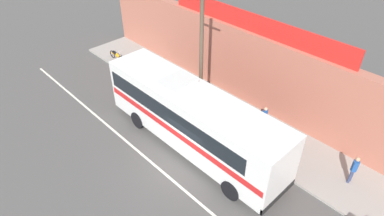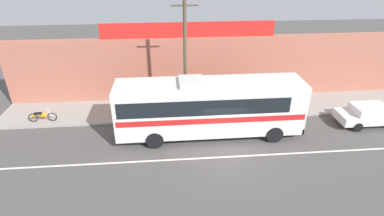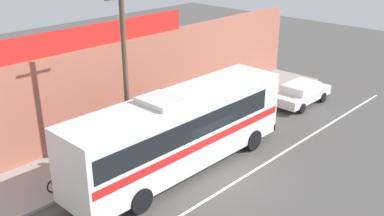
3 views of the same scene
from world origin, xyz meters
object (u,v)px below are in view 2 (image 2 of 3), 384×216
utility_pole (185,60)px  pedestrian_far_right (158,98)px  motorcycle_red (42,116)px  intercity_bus (208,105)px  parked_car (370,114)px  pedestrian_near_shop (229,93)px  motorcycle_purple (140,112)px  pedestrian_by_curb (300,91)px

utility_pole → pedestrian_far_right: utility_pole is taller
utility_pole → motorcycle_red: (-9.69, 0.41, -3.76)m
utility_pole → pedestrian_far_right: size_ratio=5.02×
intercity_bus → parked_car: (10.96, 0.34, -1.33)m
pedestrian_near_shop → motorcycle_purple: bearing=-166.6°
utility_pole → pedestrian_by_curb: bearing=11.0°
pedestrian_near_shop → pedestrian_by_curb: pedestrian_by_curb is taller
parked_car → pedestrian_by_curb: (-3.54, 3.31, 0.35)m
motorcycle_red → motorcycle_purple: same height
parked_car → pedestrian_by_curb: bearing=136.9°
parked_car → motorcycle_red: parked_car is taller
pedestrian_near_shop → pedestrian_by_curb: bearing=-1.7°
pedestrian_far_right → parked_car: bearing=-11.9°
pedestrian_by_curb → intercity_bus: bearing=-153.8°
intercity_bus → utility_pole: 3.24m
motorcycle_purple → pedestrian_by_curb: (11.81, 1.38, 0.53)m
parked_car → utility_pole: 12.83m
intercity_bus → pedestrian_far_right: 4.66m
parked_car → pedestrian_far_right: (-14.07, 2.98, 0.33)m
parked_car → motorcycle_purple: (-15.35, 1.93, -0.17)m
intercity_bus → motorcycle_red: (-10.95, 2.37, -1.50)m
utility_pole → pedestrian_by_curb: size_ratio=4.93×
parked_car → motorcycle_red: bearing=174.7°
motorcycle_red → pedestrian_near_shop: bearing=6.3°
motorcycle_purple → pedestrian_near_shop: 6.68m
pedestrian_near_shop → utility_pole: bearing=-151.0°
motorcycle_red → pedestrian_near_shop: (13.03, 1.45, 0.50)m
motorcycle_purple → pedestrian_near_shop: (6.48, 1.54, 0.50)m
motorcycle_purple → pedestrian_near_shop: size_ratio=1.21×
motorcycle_purple → utility_pole: bearing=-5.6°
parked_car → pedestrian_near_shop: (-8.87, 3.47, 0.33)m
parked_car → motorcycle_purple: bearing=172.8°
utility_pole → motorcycle_purple: bearing=174.4°
motorcycle_purple → pedestrian_by_curb: 11.90m
pedestrian_by_curb → pedestrian_far_right: size_ratio=1.02×
intercity_bus → motorcycle_red: size_ratio=6.03×
intercity_bus → motorcycle_purple: 5.17m
pedestrian_near_shop → pedestrian_by_curb: size_ratio=0.97×
utility_pole → motorcycle_red: utility_pole is taller
utility_pole → pedestrian_near_shop: 5.02m
utility_pole → pedestrian_near_shop: bearing=29.0°
utility_pole → motorcycle_purple: (-3.13, 0.31, -3.76)m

